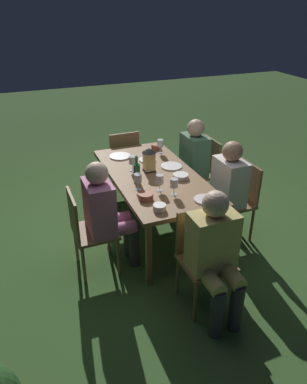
{
  "coord_description": "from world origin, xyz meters",
  "views": [
    {
      "loc": [
        -3.35,
        1.33,
        2.44
      ],
      "look_at": [
        0.0,
        0.0,
        0.52
      ],
      "focal_mm": 34.57,
      "sensor_mm": 36.0,
      "label": 1
    }
  ],
  "objects_px": {
    "chair_side_right_a": "(87,229)",
    "green_bottle_on_table": "(137,173)",
    "wine_glass_b": "(132,161)",
    "wine_glass_c": "(160,180)",
    "chair_side_left_a": "(238,197)",
    "chair_head_near": "(203,253)",
    "person_in_cream": "(224,188)",
    "chair_head_far": "(123,158)",
    "person_in_pink": "(106,211)",
    "bowl_bread": "(181,176)",
    "bowl_olives": "(159,207)",
    "bowl_dip": "(156,146)",
    "bowl_salad": "(146,196)",
    "wine_glass_d": "(174,184)",
    "lantern_centerpiece": "(149,158)",
    "plate_b": "(120,156)",
    "person_in_green": "(190,160)",
    "wine_glass_a": "(138,179)",
    "person_in_mustard": "(215,252)",
    "chair_side_left_b": "(203,169)",
    "plate_d": "(205,199)",
    "wine_glass_e": "(160,144)",
    "plate_c": "(148,160)",
    "dining_table": "(153,178)",
    "plate_a": "(171,166)"
  },
  "relations": [
    {
      "from": "chair_head_far",
      "to": "wine_glass_b",
      "type": "relative_size",
      "value": 5.15
    },
    {
      "from": "chair_side_right_a",
      "to": "plate_a",
      "type": "xyz_separation_m",
      "value": [
        0.5,
        -1.09,
        0.26
      ]
    },
    {
      "from": "chair_side_left_b",
      "to": "lantern_centerpiece",
      "type": "height_order",
      "value": "lantern_centerpiece"
    },
    {
      "from": "chair_head_near",
      "to": "bowl_bread",
      "type": "relative_size",
      "value": 5.32
    },
    {
      "from": "chair_side_right_a",
      "to": "green_bottle_on_table",
      "type": "height_order",
      "value": "green_bottle_on_table"
    },
    {
      "from": "bowl_salad",
      "to": "wine_glass_d",
      "type": "bearing_deg",
      "value": -93.58
    },
    {
      "from": "chair_side_right_a",
      "to": "wine_glass_c",
      "type": "xyz_separation_m",
      "value": [
        0.02,
        -0.75,
        0.37
      ]
    },
    {
      "from": "chair_head_far",
      "to": "bowl_olives",
      "type": "height_order",
      "value": "chair_head_far"
    },
    {
      "from": "bowl_olives",
      "to": "bowl_dip",
      "type": "height_order",
      "value": "bowl_dip"
    },
    {
      "from": "chair_head_near",
      "to": "wine_glass_c",
      "type": "distance_m",
      "value": 0.85
    },
    {
      "from": "wine_glass_b",
      "to": "wine_glass_c",
      "type": "height_order",
      "value": "same"
    },
    {
      "from": "lantern_centerpiece",
      "to": "wine_glass_e",
      "type": "distance_m",
      "value": 0.54
    },
    {
      "from": "chair_side_right_a",
      "to": "person_in_pink",
      "type": "distance_m",
      "value": 0.25
    },
    {
      "from": "chair_side_left_a",
      "to": "chair_head_near",
      "type": "bearing_deg",
      "value": 131.49
    },
    {
      "from": "plate_d",
      "to": "wine_glass_e",
      "type": "bearing_deg",
      "value": -3.15
    },
    {
      "from": "plate_b",
      "to": "lantern_centerpiece",
      "type": "bearing_deg",
      "value": -160.37
    },
    {
      "from": "person_in_mustard",
      "to": "chair_side_left_b",
      "type": "height_order",
      "value": "person_in_mustard"
    },
    {
      "from": "chair_head_far",
      "to": "wine_glass_c",
      "type": "height_order",
      "value": "wine_glass_c"
    },
    {
      "from": "person_in_mustard",
      "to": "green_bottle_on_table",
      "type": "distance_m",
      "value": 1.25
    },
    {
      "from": "person_in_cream",
      "to": "chair_side_right_a",
      "type": "bearing_deg",
      "value": 90.0
    },
    {
      "from": "person_in_pink",
      "to": "plate_d",
      "type": "height_order",
      "value": "person_in_pink"
    },
    {
      "from": "person_in_pink",
      "to": "bowl_bread",
      "type": "relative_size",
      "value": 7.03
    },
    {
      "from": "wine_glass_b",
      "to": "chair_side_right_a",
      "type": "bearing_deg",
      "value": 130.87
    },
    {
      "from": "chair_side_left_a",
      "to": "plate_c",
      "type": "distance_m",
      "value": 1.11
    },
    {
      "from": "person_in_mustard",
      "to": "bowl_olives",
      "type": "bearing_deg",
      "value": 20.92
    },
    {
      "from": "lantern_centerpiece",
      "to": "plate_b",
      "type": "xyz_separation_m",
      "value": [
        0.5,
        0.18,
        -0.14
      ]
    },
    {
      "from": "person_in_mustard",
      "to": "wine_glass_b",
      "type": "bearing_deg",
      "value": 6.92
    },
    {
      "from": "chair_head_far",
      "to": "bowl_salad",
      "type": "bearing_deg",
      "value": 170.47
    },
    {
      "from": "plate_d",
      "to": "chair_side_left_b",
      "type": "bearing_deg",
      "value": -28.37
    },
    {
      "from": "wine_glass_c",
      "to": "green_bottle_on_table",
      "type": "bearing_deg",
      "value": 29.98
    },
    {
      "from": "chair_side_left_b",
      "to": "wine_glass_c",
      "type": "relative_size",
      "value": 5.15
    },
    {
      "from": "chair_head_far",
      "to": "chair_head_near",
      "type": "bearing_deg",
      "value": 180.0
    },
    {
      "from": "plate_b",
      "to": "bowl_olives",
      "type": "distance_m",
      "value": 1.32
    },
    {
      "from": "person_in_cream",
      "to": "wine_glass_c",
      "type": "bearing_deg",
      "value": 88.2
    },
    {
      "from": "plate_c",
      "to": "wine_glass_c",
      "type": "bearing_deg",
      "value": 167.94
    },
    {
      "from": "bowl_dip",
      "to": "wine_glass_a",
      "type": "bearing_deg",
      "value": 148.79
    },
    {
      "from": "wine_glass_c",
      "to": "wine_glass_e",
      "type": "distance_m",
      "value": 0.99
    },
    {
      "from": "person_in_cream",
      "to": "green_bottle_on_table",
      "type": "relative_size",
      "value": 3.96
    },
    {
      "from": "plate_a",
      "to": "plate_c",
      "type": "height_order",
      "value": "same"
    },
    {
      "from": "dining_table",
      "to": "bowl_olives",
      "type": "bearing_deg",
      "value": 162.32
    },
    {
      "from": "plate_c",
      "to": "dining_table",
      "type": "bearing_deg",
      "value": 168.64
    },
    {
      "from": "wine_glass_c",
      "to": "plate_d",
      "type": "bearing_deg",
      "value": -136.76
    },
    {
      "from": "lantern_centerpiece",
      "to": "plate_d",
      "type": "bearing_deg",
      "value": -162.96
    },
    {
      "from": "person_in_cream",
      "to": "chair_head_far",
      "type": "relative_size",
      "value": 1.32
    },
    {
      "from": "lantern_centerpiece",
      "to": "plate_b",
      "type": "height_order",
      "value": "lantern_centerpiece"
    },
    {
      "from": "chair_side_left_b",
      "to": "wine_glass_b",
      "type": "xyz_separation_m",
      "value": [
        -0.24,
        1.02,
        0.37
      ]
    },
    {
      "from": "lantern_centerpiece",
      "to": "wine_glass_e",
      "type": "relative_size",
      "value": 1.57
    },
    {
      "from": "plate_b",
      "to": "wine_glass_e",
      "type": "bearing_deg",
      "value": -97.04
    },
    {
      "from": "person_in_cream",
      "to": "person_in_green",
      "type": "distance_m",
      "value": 0.8
    },
    {
      "from": "person_in_green",
      "to": "lantern_centerpiece",
      "type": "relative_size",
      "value": 4.34
    }
  ]
}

